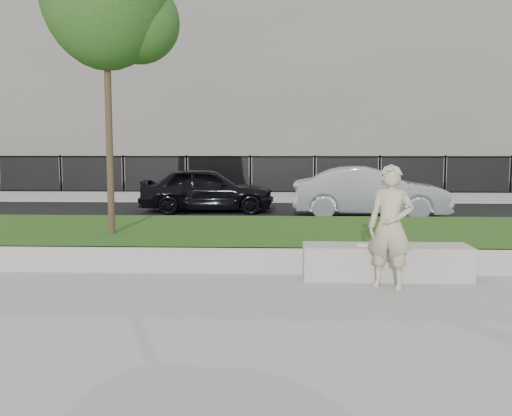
{
  "coord_description": "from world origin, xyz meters",
  "views": [
    {
      "loc": [
        0.33,
        -7.52,
        1.95
      ],
      "look_at": [
        0.0,
        1.2,
        0.99
      ],
      "focal_mm": 40.0,
      "sensor_mm": 36.0,
      "label": 1
    }
  ],
  "objects_px": {
    "car_dark": "(207,189)",
    "car_silver": "(370,192)",
    "man": "(390,227)",
    "book": "(364,245)",
    "stone_bench": "(386,262)"
  },
  "relations": [
    {
      "from": "book",
      "to": "man",
      "type": "bearing_deg",
      "value": -58.56
    },
    {
      "from": "book",
      "to": "car_dark",
      "type": "height_order",
      "value": "car_dark"
    },
    {
      "from": "stone_bench",
      "to": "car_silver",
      "type": "xyz_separation_m",
      "value": [
        0.87,
        6.94,
        0.46
      ]
    },
    {
      "from": "stone_bench",
      "to": "car_dark",
      "type": "height_order",
      "value": "car_dark"
    },
    {
      "from": "book",
      "to": "car_silver",
      "type": "height_order",
      "value": "car_silver"
    },
    {
      "from": "man",
      "to": "car_dark",
      "type": "bearing_deg",
      "value": 135.33
    },
    {
      "from": "car_dark",
      "to": "stone_bench",
      "type": "bearing_deg",
      "value": -158.94
    },
    {
      "from": "man",
      "to": "stone_bench",
      "type": "bearing_deg",
      "value": 106.6
    },
    {
      "from": "book",
      "to": "car_silver",
      "type": "distance_m",
      "value": 7.08
    },
    {
      "from": "stone_bench",
      "to": "man",
      "type": "relative_size",
      "value": 1.43
    },
    {
      "from": "stone_bench",
      "to": "man",
      "type": "height_order",
      "value": "man"
    },
    {
      "from": "car_silver",
      "to": "book",
      "type": "bearing_deg",
      "value": 174.6
    },
    {
      "from": "man",
      "to": "car_silver",
      "type": "xyz_separation_m",
      "value": [
        0.92,
        7.48,
        -0.14
      ]
    },
    {
      "from": "car_dark",
      "to": "car_silver",
      "type": "height_order",
      "value": "car_silver"
    },
    {
      "from": "man",
      "to": "car_dark",
      "type": "xyz_separation_m",
      "value": [
        -3.57,
        8.51,
        -0.16
      ]
    }
  ]
}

